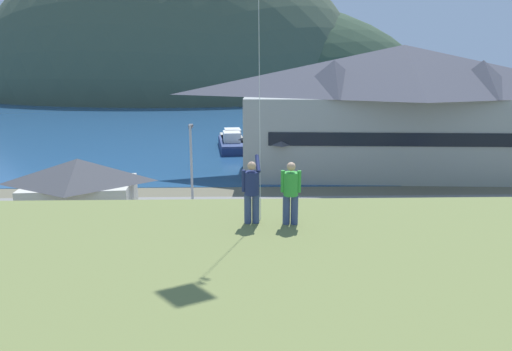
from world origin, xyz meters
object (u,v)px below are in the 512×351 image
moored_boat_inner_slip (232,143)px  parked_car_mid_row_center (345,263)px  storage_shed_near_lot (81,194)px  moored_boat_outer_mooring (291,135)px  parking_light_pole (191,164)px  parked_car_front_row_red (510,225)px  parked_car_front_row_silver (482,271)px  person_companion (291,191)px  wharf_dock (263,144)px  storage_shed_waterside (278,149)px  person_kite_flyer (252,190)px  harbor_lodge (400,107)px  moored_boat_wharfside (232,140)px

moored_boat_inner_slip → parked_car_mid_row_center: 34.06m
storage_shed_near_lot → moored_boat_inner_slip: (8.49, 26.00, -1.62)m
storage_shed_near_lot → parked_car_mid_row_center: size_ratio=1.61×
moored_boat_inner_slip → moored_boat_outer_mooring: bearing=36.6°
storage_shed_near_lot → parking_light_pole: parking_light_pole is taller
parked_car_front_row_red → parked_car_mid_row_center: bearing=-155.3°
parked_car_front_row_silver → person_companion: 12.98m
wharf_dock → parking_light_pole: size_ratio=2.39×
storage_shed_waterside → moored_boat_outer_mooring: storage_shed_waterside is taller
person_kite_flyer → parking_light_pole: bearing=101.7°
harbor_lodge → wharf_dock: size_ratio=2.05×
storage_shed_waterside → parked_car_front_row_silver: 22.81m
parked_car_mid_row_center → parked_car_front_row_silver: size_ratio=1.02×
harbor_lodge → storage_shed_near_lot: harbor_lodge is taller
person_kite_flyer → person_companion: person_kite_flyer is taller
storage_shed_waterside → person_companion: size_ratio=2.95×
parking_light_pole → wharf_dock: bearing=77.4°
moored_boat_outer_mooring → parking_light_pole: parking_light_pole is taller
parked_car_front_row_silver → parking_light_pole: bearing=142.6°
parked_car_front_row_silver → person_kite_flyer: size_ratio=2.28×
moored_boat_wharfside → parked_car_mid_row_center: bearing=-80.3°
person_companion → parked_car_front_row_silver: bearing=36.4°
wharf_dock → person_kite_flyer: 43.36m
storage_shed_near_lot → parked_car_front_row_silver: (20.56, -8.55, -1.27)m
parked_car_front_row_silver → person_kite_flyer: (-10.42, -6.78, 5.78)m
moored_boat_wharfside → person_kite_flyer: 43.97m
moored_boat_wharfside → parked_car_front_row_red: 35.03m
moored_boat_wharfside → person_companion: size_ratio=4.83×
moored_boat_wharfside → person_kite_flyer: size_ratio=4.52×
moored_boat_wharfside → parked_car_front_row_silver: size_ratio=1.98×
harbor_lodge → moored_boat_outer_mooring: 19.71m
harbor_lodge → parked_car_mid_row_center: harbor_lodge is taller
moored_boat_outer_mooring → parked_car_front_row_red: bearing=-75.0°
moored_boat_outer_mooring → parked_car_front_row_red: (9.19, -34.20, 0.34)m
storage_shed_near_lot → storage_shed_waterside: (12.92, 12.88, 0.24)m
moored_boat_wharfside → parked_car_front_row_red: (16.57, -30.86, 0.34)m
moored_boat_wharfside → moored_boat_outer_mooring: same height
moored_boat_inner_slip → harbor_lodge: bearing=-37.1°
parked_car_mid_row_center → storage_shed_near_lot: bearing=152.8°
parking_light_pole → parked_car_front_row_red: bearing=-14.7°
moored_boat_wharfside → person_kite_flyer: (1.60, -43.51, 6.13)m
storage_shed_waterside → person_kite_flyer: (-2.78, -28.21, 4.27)m
harbor_lodge → parked_car_front_row_silver: bearing=-98.4°
parked_car_mid_row_center → parking_light_pole: 12.91m
moored_boat_wharfside → parking_light_pole: parking_light_pole is taller
parked_car_front_row_silver → parking_light_pole: 17.87m
storage_shed_near_lot → storage_shed_waterside: size_ratio=1.36×
storage_shed_waterside → moored_boat_inner_slip: bearing=108.7°
parked_car_front_row_red → person_kite_flyer: bearing=-139.8°
moored_boat_wharfside → parking_light_pole: (-2.02, -25.98, 2.94)m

